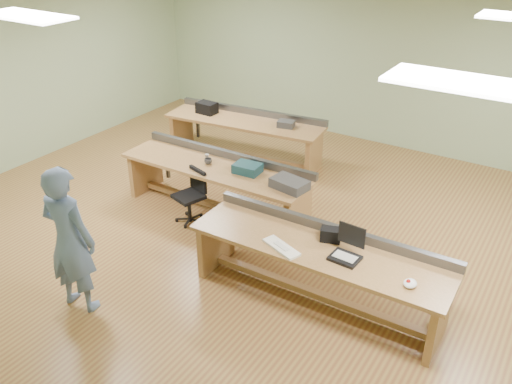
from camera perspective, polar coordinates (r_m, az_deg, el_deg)
floor at (r=7.64m, az=1.87°, el=-4.59°), size 10.00×10.00×0.00m
ceiling at (r=6.53m, az=2.30°, el=18.17°), size 10.00×10.00×0.00m
wall_back at (r=10.43m, az=13.66°, el=12.73°), size 10.00×0.04×3.00m
wall_left at (r=10.29m, az=-23.13°, el=11.09°), size 0.04×8.00×3.00m
fluor_panels at (r=6.54m, az=2.29°, el=17.91°), size 6.20×3.50×0.03m
workbench_front at (r=6.22m, az=6.63°, el=-7.08°), size 3.02×0.85×0.86m
workbench_mid at (r=8.01m, az=-4.15°, el=1.57°), size 2.96×0.83×0.86m
workbench_back at (r=9.72m, az=-1.15°, el=6.55°), size 2.93×1.09×0.86m
person at (r=6.26m, az=-19.02°, el=-4.79°), size 0.69×0.50×1.76m
laptop_base at (r=5.92m, az=9.33°, el=-6.88°), size 0.33×0.27×0.03m
laptop_screen at (r=5.88m, az=10.06°, el=-4.48°), size 0.31×0.03×0.25m
keyboard at (r=6.02m, az=2.69°, el=-5.84°), size 0.51×0.32×0.03m
trackball_mouse at (r=5.67m, az=15.92°, el=-9.23°), size 0.16×0.18×0.07m
camera_bag at (r=6.17m, az=7.87°, el=-4.47°), size 0.26×0.21×0.16m
task_chair at (r=7.90m, az=-6.81°, el=-1.15°), size 0.54×0.54×0.80m
parts_bin_teal at (r=7.66m, az=-0.91°, el=2.51°), size 0.39×0.30×0.13m
parts_bin_grey at (r=7.24m, az=3.54°, el=0.85°), size 0.53×0.38×0.13m
mug at (r=7.96m, az=-5.06°, el=3.24°), size 0.14×0.14×0.09m
drinks_can at (r=8.04m, az=-5.19°, el=3.61°), size 0.08×0.08×0.11m
storage_box_back at (r=9.98m, az=-5.20°, el=8.82°), size 0.36×0.26×0.20m
tray_back at (r=9.31m, az=3.17°, el=7.16°), size 0.31×0.26×0.11m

